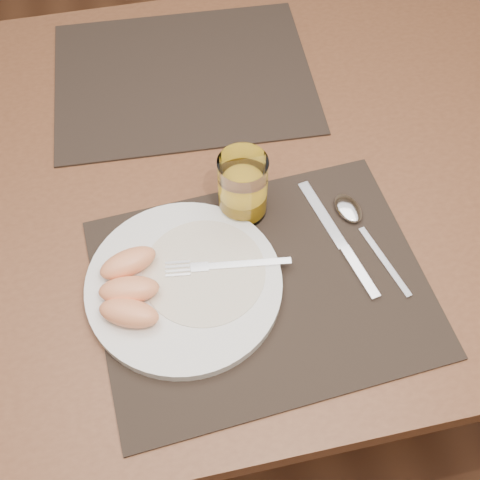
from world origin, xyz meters
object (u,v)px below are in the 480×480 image
Objects in this scene: plate at (184,285)px; fork at (217,266)px; table at (217,202)px; knife at (344,247)px; juice_glass at (243,189)px; placemat_far at (184,77)px; spoon at (353,216)px; placemat_near at (262,287)px.

plate is 0.05m from fork.
plate is at bearing -112.14° from table.
juice_glass is (-0.13, 0.10, 0.05)m from knife.
table is 0.24m from placemat_far.
placemat_near is at bearing -152.29° from spoon.
spoon is 1.76× the size of juice_glass.
fork is 1.62× the size of juice_glass.
fork is (-0.03, -0.19, 0.11)m from table.
plate reaches higher than spoon.
knife is (0.19, 0.00, -0.02)m from fork.
placemat_far is at bearing 87.53° from fork.
fork is at bearing -120.08° from juice_glass.
juice_glass reaches higher than spoon.
placemat_far reaches higher than table.
juice_glass is at bearing -73.12° from table.
fork is 0.12m from juice_glass.
knife is 0.17m from juice_glass.
knife reaches higher than placemat_near.
placemat_far is at bearing 112.53° from knife.
table is at bearing 129.68° from knife.
placemat_far is 0.41m from spoon.
plate is 2.49× the size of juice_glass.
placemat_near is 2.36× the size of spoon.
knife is 2.02× the size of juice_glass.
spoon is 0.17m from juice_glass.
knife reaches higher than placemat_far.
plate is at bearing -166.55° from spoon.
placemat_far is (-0.04, 0.44, 0.00)m from placemat_near.
spoon reaches higher than placemat_far.
table is at bearing -86.20° from placemat_far.
placemat_near is 0.18m from spoon.
plate is 0.27m from spoon.
plate is (-0.08, -0.20, 0.10)m from table.
plate is 1.41× the size of spoon.
plate reaches higher than knife.
plate reaches higher than table.
fork is at bearing 15.49° from plate.
knife is (0.23, 0.01, -0.01)m from plate.
spoon reaches higher than placemat_near.
fork reaches higher than knife.
juice_glass reaches higher than knife.
placemat_near is 4.15× the size of juice_glass.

